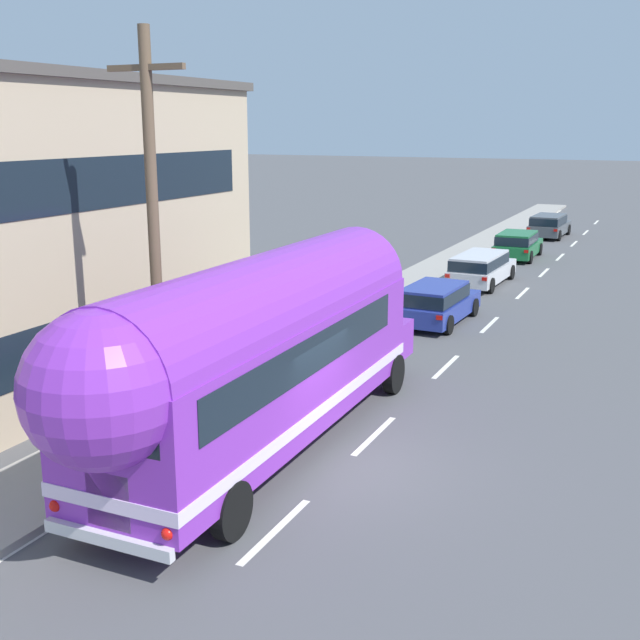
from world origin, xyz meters
name	(u,v)px	position (x,y,z in m)	size (l,w,h in m)	color
ground_plane	(343,465)	(0.00, 0.00, 0.00)	(300.00, 300.00, 0.00)	#4C4C4F
lane_markings	(424,315)	(-2.45, 12.96, 0.00)	(3.60, 80.00, 0.01)	silver
sidewalk_slab	(334,326)	(-4.64, 10.00, 0.07)	(2.34, 90.00, 0.15)	gray
utility_pole	(154,234)	(-4.17, -0.24, 4.42)	(1.80, 0.24, 8.50)	brown
painted_bus	(256,349)	(-1.73, -0.37, 2.30)	(2.67, 12.54, 4.12)	purple
car_lead	(436,301)	(-1.74, 12.01, 0.78)	(2.05, 4.36, 1.37)	navy
car_second	(481,267)	(-1.96, 19.24, 0.80)	(2.03, 4.86, 1.37)	silver
car_third	(517,244)	(-1.93, 26.76, 0.78)	(1.96, 4.30, 1.37)	#196633
car_fourth	(549,224)	(-1.79, 35.54, 0.78)	(2.05, 4.52, 1.37)	#474C51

